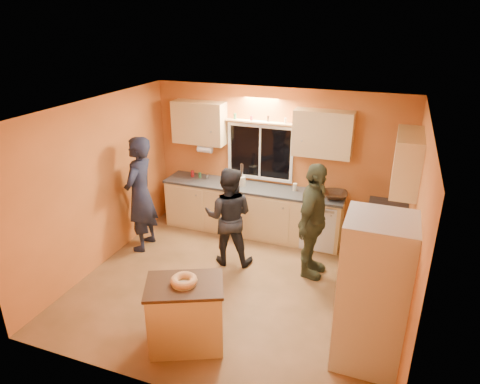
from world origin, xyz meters
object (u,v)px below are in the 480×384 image
at_px(island, 186,314).
at_px(person_right, 313,221).
at_px(refrigerator, 372,293).
at_px(person_center, 229,217).
at_px(person_left, 140,194).

height_order(island, person_right, person_right).
relative_size(refrigerator, island, 1.70).
bearing_deg(refrigerator, island, -166.06).
bearing_deg(island, person_right, 37.75).
xyz_separation_m(refrigerator, person_center, (-2.25, 1.43, -0.10)).
bearing_deg(person_left, refrigerator, 64.91).
xyz_separation_m(person_left, person_center, (1.54, 0.07, -0.17)).
height_order(person_left, person_center, person_left).
bearing_deg(island, person_center, 72.13).
relative_size(refrigerator, person_center, 1.13).
height_order(person_center, person_right, person_right).
relative_size(refrigerator, person_right, 1.01).
bearing_deg(refrigerator, person_left, 160.29).
bearing_deg(person_left, person_right, 87.95).
bearing_deg(refrigerator, person_center, 147.67).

